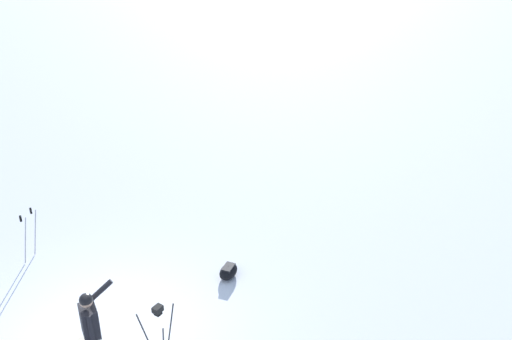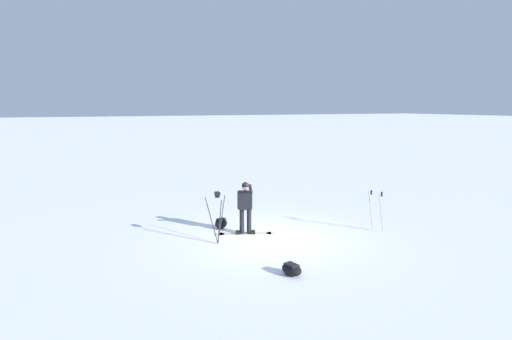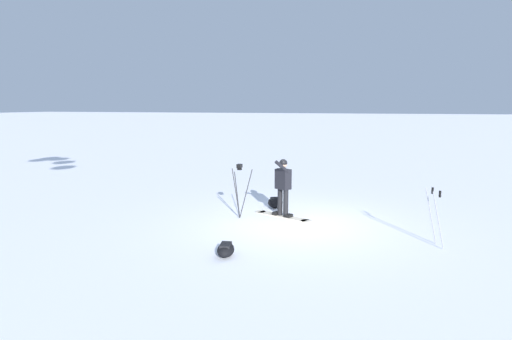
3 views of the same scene
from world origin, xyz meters
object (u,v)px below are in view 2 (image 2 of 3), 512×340
gear_bag_small (292,269)px  ski_poles (376,205)px  snowboarder (245,203)px  gear_bag_large (221,223)px  camera_tripod (217,207)px  snowboard (245,233)px

gear_bag_small → ski_poles: 4.58m
snowboarder → ski_poles: snowboarder is taller
snowboarder → ski_poles: size_ratio=1.29×
ski_poles → gear_bag_large: bearing=-29.3°
camera_tripod → gear_bag_small: size_ratio=2.43×
gear_bag_large → ski_poles: bearing=150.7°
camera_tripod → gear_bag_small: (-0.74, 2.89, -0.91)m
snowboarder → ski_poles: bearing=158.8°
snowboard → gear_bag_large: 1.01m
gear_bag_large → camera_tripod: size_ratio=0.37×
gear_bag_large → gear_bag_small: (-0.11, 4.29, -0.03)m
gear_bag_small → ski_poles: bearing=-154.6°
camera_tripod → snowboard: bearing=-154.8°
gear_bag_large → gear_bag_small: gear_bag_large is taller
camera_tripod → gear_bag_large: bearing=-114.1°
ski_poles → snowboarder: bearing=-21.2°
snowboarder → gear_bag_large: size_ratio=2.96×
snowboard → gear_bag_large: size_ratio=3.19×
gear_bag_large → gear_bag_small: size_ratio=0.89×
camera_tripod → snowboarder: bearing=-154.9°
snowboard → gear_bag_large: gear_bag_large is taller
gear_bag_large → snowboarder: bearing=116.5°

